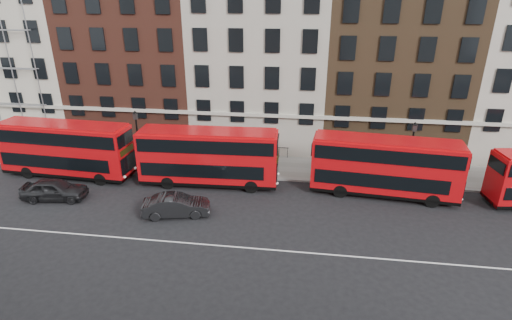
# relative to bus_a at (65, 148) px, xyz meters

# --- Properties ---
(ground) EXTENTS (120.00, 120.00, 0.00)m
(ground) POSITION_rel_bus_a_xyz_m (15.22, -6.45, -2.53)
(ground) COLOR black
(ground) RESTS_ON ground
(pavement) EXTENTS (80.00, 5.00, 0.15)m
(pavement) POSITION_rel_bus_a_xyz_m (15.22, 4.05, -2.46)
(pavement) COLOR gray
(pavement) RESTS_ON ground
(kerb) EXTENTS (80.00, 0.30, 0.16)m
(kerb) POSITION_rel_bus_a_xyz_m (15.22, 1.55, -2.45)
(kerb) COLOR gray
(kerb) RESTS_ON ground
(road_centre_line) EXTENTS (70.00, 0.12, 0.01)m
(road_centre_line) POSITION_rel_bus_a_xyz_m (15.22, -8.45, -2.53)
(road_centre_line) COLOR white
(road_centre_line) RESTS_ON ground
(building_terrace) EXTENTS (64.00, 11.95, 22.00)m
(building_terrace) POSITION_rel_bus_a_xyz_m (14.91, 11.43, 7.71)
(building_terrace) COLOR beige
(building_terrace) RESTS_ON ground
(bus_a) EXTENTS (11.38, 3.38, 4.72)m
(bus_a) POSITION_rel_bus_a_xyz_m (0.00, 0.00, 0.00)
(bus_a) COLOR red
(bus_a) RESTS_ON ground
(bus_b) EXTENTS (11.25, 3.10, 4.69)m
(bus_b) POSITION_rel_bus_a_xyz_m (12.36, -0.00, -0.02)
(bus_b) COLOR red
(bus_b) RESTS_ON ground
(bus_c) EXTENTS (11.20, 3.71, 4.62)m
(bus_c) POSITION_rel_bus_a_xyz_m (26.14, 0.00, -0.05)
(bus_c) COLOR red
(bus_c) RESTS_ON ground
(car_rear) EXTENTS (5.02, 2.53, 1.64)m
(car_rear) POSITION_rel_bus_a_xyz_m (1.30, -4.13, -1.71)
(car_rear) COLOR #232326
(car_rear) RESTS_ON ground
(car_front) EXTENTS (4.96, 2.70, 1.55)m
(car_front) POSITION_rel_bus_a_xyz_m (11.29, -5.21, -1.76)
(car_front) COLOR black
(car_front) RESTS_ON ground
(lamp_post_left) EXTENTS (0.44, 0.44, 5.33)m
(lamp_post_left) POSITION_rel_bus_a_xyz_m (5.64, 1.99, 0.55)
(lamp_post_left) COLOR black
(lamp_post_left) RESTS_ON pavement
(lamp_post_right) EXTENTS (0.44, 0.44, 5.33)m
(lamp_post_right) POSITION_rel_bus_a_xyz_m (28.41, 1.92, 0.55)
(lamp_post_right) COLOR black
(lamp_post_right) RESTS_ON pavement
(iron_railings) EXTENTS (6.60, 0.06, 1.00)m
(iron_railings) POSITION_rel_bus_a_xyz_m (15.22, 6.25, -1.88)
(iron_railings) COLOR black
(iron_railings) RESTS_ON pavement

